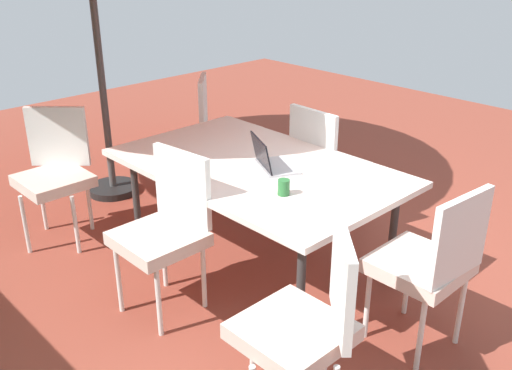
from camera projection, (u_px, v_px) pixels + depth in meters
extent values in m
cube|color=brown|center=(256.00, 262.00, 4.11)|extent=(10.00, 10.00, 0.02)
cube|color=silver|center=(256.00, 167.00, 3.82)|extent=(1.92, 1.17, 0.04)
cylinder|color=#333333|center=(393.00, 237.00, 3.71)|extent=(0.05, 0.05, 0.69)
cylinder|color=#333333|center=(227.00, 168.00, 4.78)|extent=(0.05, 0.05, 0.69)
cylinder|color=#333333|center=(301.00, 291.00, 3.15)|extent=(0.05, 0.05, 0.69)
cylinder|color=#333333|center=(136.00, 199.00, 4.22)|extent=(0.05, 0.05, 0.69)
cylinder|color=#4C4C4C|center=(100.00, 64.00, 4.72)|extent=(0.06, 0.06, 2.30)
cylinder|color=black|center=(114.00, 189.00, 5.17)|extent=(0.44, 0.44, 0.06)
cube|color=beige|center=(158.00, 239.00, 3.39)|extent=(0.46, 0.46, 0.08)
cube|color=white|center=(182.00, 186.00, 3.43)|extent=(0.44, 0.09, 0.45)
cylinder|color=white|center=(119.00, 279.00, 3.48)|extent=(0.03, 0.03, 0.45)
cylinder|color=white|center=(159.00, 302.00, 3.26)|extent=(0.03, 0.03, 0.45)
cylinder|color=white|center=(164.00, 256.00, 3.73)|extent=(0.03, 0.03, 0.45)
cylinder|color=white|center=(204.00, 275.00, 3.52)|extent=(0.03, 0.03, 0.45)
cube|color=beige|center=(419.00, 266.00, 3.12)|extent=(0.46, 0.46, 0.08)
cube|color=white|center=(460.00, 237.00, 2.86)|extent=(0.08, 0.44, 0.45)
cylinder|color=white|center=(408.00, 281.00, 3.46)|extent=(0.03, 0.03, 0.45)
cylinder|color=white|center=(367.00, 304.00, 3.25)|extent=(0.03, 0.03, 0.45)
cylinder|color=white|center=(460.00, 309.00, 3.20)|extent=(0.03, 0.03, 0.45)
cylinder|color=white|center=(421.00, 336.00, 2.99)|extent=(0.03, 0.03, 0.45)
cube|color=beige|center=(330.00, 167.00, 4.42)|extent=(0.46, 0.46, 0.08)
cube|color=white|center=(313.00, 140.00, 4.19)|extent=(0.44, 0.05, 0.45)
cylinder|color=white|center=(361.00, 199.00, 4.52)|extent=(0.03, 0.03, 0.45)
cylinder|color=white|center=(326.00, 185.00, 4.76)|extent=(0.03, 0.03, 0.45)
cylinder|color=white|center=(330.00, 213.00, 4.30)|extent=(0.03, 0.03, 0.45)
cylinder|color=white|center=(296.00, 197.00, 4.54)|extent=(0.03, 0.03, 0.45)
cube|color=beige|center=(227.00, 131.00, 5.21)|extent=(0.46, 0.46, 0.08)
cube|color=white|center=(203.00, 102.00, 5.10)|extent=(0.35, 0.33, 0.45)
cylinder|color=white|center=(247.00, 166.00, 5.15)|extent=(0.03, 0.03, 0.45)
cylinder|color=white|center=(248.00, 152.00, 5.48)|extent=(0.03, 0.03, 0.45)
cylinder|color=white|center=(207.00, 166.00, 5.15)|extent=(0.03, 0.03, 0.45)
cylinder|color=white|center=(210.00, 152.00, 5.48)|extent=(0.03, 0.03, 0.45)
cube|color=beige|center=(53.00, 181.00, 4.18)|extent=(0.46, 0.46, 0.08)
cube|color=white|center=(58.00, 136.00, 4.26)|extent=(0.33, 0.34, 0.45)
cylinder|color=white|center=(25.00, 225.00, 4.12)|extent=(0.03, 0.03, 0.45)
cylinder|color=white|center=(76.00, 225.00, 4.12)|extent=(0.03, 0.03, 0.45)
cylinder|color=white|center=(43.00, 203.00, 4.45)|extent=(0.03, 0.03, 0.45)
cylinder|color=white|center=(89.00, 203.00, 4.45)|extent=(0.03, 0.03, 0.45)
cube|color=beige|center=(292.00, 332.00, 2.60)|extent=(0.46, 0.46, 0.08)
cube|color=white|center=(342.00, 282.00, 2.50)|extent=(0.34, 0.33, 0.45)
cylinder|color=white|center=(253.00, 352.00, 2.88)|extent=(0.03, 0.03, 0.45)
cylinder|color=white|center=(325.00, 352.00, 2.88)|extent=(0.03, 0.03, 0.45)
cube|color=#B7B7BC|center=(277.00, 166.00, 3.76)|extent=(0.38, 0.34, 0.02)
cube|color=black|center=(261.00, 153.00, 3.68)|extent=(0.31, 0.19, 0.20)
cylinder|color=#286B33|center=(284.00, 187.00, 3.36)|extent=(0.07, 0.07, 0.09)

